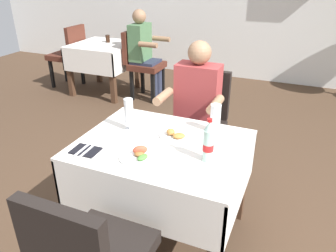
{
  "coord_description": "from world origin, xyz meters",
  "views": [
    {
      "loc": [
        0.64,
        -1.78,
        1.78
      ],
      "look_at": [
        -0.12,
        0.01,
        0.82
      ],
      "focal_mm": 35.02,
      "sensor_mm": 36.0,
      "label": 1
    }
  ],
  "objects_px": {
    "background_chair_left": "(69,53)",
    "background_patron": "(144,50)",
    "background_chair_right": "(141,61)",
    "background_table_tumbler": "(108,39)",
    "seated_diner_far": "(195,108)",
    "background_dining_table": "(104,56)",
    "plate_far_diner": "(176,134)",
    "beer_glass_left": "(215,118)",
    "beer_glass_middle": "(129,114)",
    "cola_bottle_primary": "(208,143)",
    "chair_far_diner_seat": "(200,120)",
    "napkin_cutlery_set": "(85,150)",
    "plate_near_camera": "(139,155)",
    "main_dining_table": "(162,166)"
  },
  "relations": [
    {
      "from": "background_chair_left",
      "to": "background_patron",
      "type": "relative_size",
      "value": 0.77
    },
    {
      "from": "background_chair_right",
      "to": "background_table_tumbler",
      "type": "relative_size",
      "value": 8.82
    },
    {
      "from": "seated_diner_far",
      "to": "background_dining_table",
      "type": "distance_m",
      "value": 2.66
    },
    {
      "from": "plate_far_diner",
      "to": "beer_glass_left",
      "type": "height_order",
      "value": "beer_glass_left"
    },
    {
      "from": "beer_glass_middle",
      "to": "cola_bottle_primary",
      "type": "bearing_deg",
      "value": -15.87
    },
    {
      "from": "cola_bottle_primary",
      "to": "background_chair_left",
      "type": "distance_m",
      "value": 3.93
    },
    {
      "from": "chair_far_diner_seat",
      "to": "background_patron",
      "type": "distance_m",
      "value": 2.1
    },
    {
      "from": "seated_diner_far",
      "to": "background_dining_table",
      "type": "bearing_deg",
      "value": 139.85
    },
    {
      "from": "background_chair_left",
      "to": "background_table_tumbler",
      "type": "distance_m",
      "value": 0.71
    },
    {
      "from": "cola_bottle_primary",
      "to": "napkin_cutlery_set",
      "type": "distance_m",
      "value": 0.76
    },
    {
      "from": "chair_far_diner_seat",
      "to": "plate_near_camera",
      "type": "relative_size",
      "value": 4.11
    },
    {
      "from": "beer_glass_middle",
      "to": "cola_bottle_primary",
      "type": "xyz_separation_m",
      "value": [
        0.62,
        -0.18,
        -0.0
      ]
    },
    {
      "from": "background_chair_right",
      "to": "napkin_cutlery_set",
      "type": "bearing_deg",
      "value": -69.57
    },
    {
      "from": "plate_far_diner",
      "to": "cola_bottle_primary",
      "type": "bearing_deg",
      "value": -37.15
    },
    {
      "from": "plate_far_diner",
      "to": "beer_glass_middle",
      "type": "bearing_deg",
      "value": -173.63
    },
    {
      "from": "plate_near_camera",
      "to": "plate_far_diner",
      "type": "xyz_separation_m",
      "value": [
        0.1,
        0.34,
        -0.0
      ]
    },
    {
      "from": "cola_bottle_primary",
      "to": "main_dining_table",
      "type": "bearing_deg",
      "value": 165.8
    },
    {
      "from": "napkin_cutlery_set",
      "to": "chair_far_diner_seat",
      "type": "bearing_deg",
      "value": 70.12
    },
    {
      "from": "main_dining_table",
      "to": "background_table_tumbler",
      "type": "bearing_deg",
      "value": 128.47
    },
    {
      "from": "beer_glass_left",
      "to": "background_patron",
      "type": "distance_m",
      "value": 2.68
    },
    {
      "from": "main_dining_table",
      "to": "background_chair_right",
      "type": "xyz_separation_m",
      "value": [
        -1.4,
        2.42,
        -0.02
      ]
    },
    {
      "from": "seated_diner_far",
      "to": "beer_glass_middle",
      "type": "distance_m",
      "value": 0.7
    },
    {
      "from": "beer_glass_left",
      "to": "background_dining_table",
      "type": "height_order",
      "value": "beer_glass_left"
    },
    {
      "from": "plate_far_diner",
      "to": "main_dining_table",
      "type": "bearing_deg",
      "value": -110.45
    },
    {
      "from": "plate_far_diner",
      "to": "background_chair_left",
      "type": "distance_m",
      "value": 3.57
    },
    {
      "from": "cola_bottle_primary",
      "to": "background_chair_right",
      "type": "distance_m",
      "value": 3.06
    },
    {
      "from": "beer_glass_middle",
      "to": "background_table_tumbler",
      "type": "distance_m",
      "value": 3.0
    },
    {
      "from": "cola_bottle_primary",
      "to": "background_dining_table",
      "type": "height_order",
      "value": "cola_bottle_primary"
    },
    {
      "from": "background_chair_left",
      "to": "main_dining_table",
      "type": "bearing_deg",
      "value": -42.16
    },
    {
      "from": "napkin_cutlery_set",
      "to": "background_table_tumbler",
      "type": "xyz_separation_m",
      "value": [
        -1.62,
        2.82,
        0.05
      ]
    },
    {
      "from": "background_chair_left",
      "to": "plate_far_diner",
      "type": "bearing_deg",
      "value": -40.08
    },
    {
      "from": "chair_far_diner_seat",
      "to": "plate_far_diner",
      "type": "distance_m",
      "value": 0.72
    },
    {
      "from": "main_dining_table",
      "to": "beer_glass_left",
      "type": "relative_size",
      "value": 5.41
    },
    {
      "from": "chair_far_diner_seat",
      "to": "cola_bottle_primary",
      "type": "xyz_separation_m",
      "value": [
        0.33,
        -0.91,
        0.31
      ]
    },
    {
      "from": "background_dining_table",
      "to": "cola_bottle_primary",
      "type": "bearing_deg",
      "value": -46.6
    },
    {
      "from": "background_table_tumbler",
      "to": "chair_far_diner_seat",
      "type": "bearing_deg",
      "value": -40.4
    },
    {
      "from": "beer_glass_left",
      "to": "background_chair_left",
      "type": "xyz_separation_m",
      "value": [
        -2.94,
        2.12,
        -0.29
      ]
    },
    {
      "from": "beer_glass_middle",
      "to": "napkin_cutlery_set",
      "type": "bearing_deg",
      "value": -106.38
    },
    {
      "from": "cola_bottle_primary",
      "to": "background_chair_left",
      "type": "height_order",
      "value": "cola_bottle_primary"
    },
    {
      "from": "seated_diner_far",
      "to": "beer_glass_middle",
      "type": "relative_size",
      "value": 5.45
    },
    {
      "from": "background_dining_table",
      "to": "background_chair_right",
      "type": "relative_size",
      "value": 0.88
    },
    {
      "from": "plate_far_diner",
      "to": "background_chair_left",
      "type": "height_order",
      "value": "background_chair_left"
    },
    {
      "from": "cola_bottle_primary",
      "to": "background_patron",
      "type": "height_order",
      "value": "background_patron"
    },
    {
      "from": "background_chair_right",
      "to": "beer_glass_middle",
      "type": "bearing_deg",
      "value": -64.45
    },
    {
      "from": "beer_glass_left",
      "to": "plate_near_camera",
      "type": "bearing_deg",
      "value": -122.24
    },
    {
      "from": "chair_far_diner_seat",
      "to": "cola_bottle_primary",
      "type": "distance_m",
      "value": 1.01
    },
    {
      "from": "seated_diner_far",
      "to": "background_table_tumbler",
      "type": "distance_m",
      "value": 2.72
    },
    {
      "from": "beer_glass_left",
      "to": "beer_glass_middle",
      "type": "height_order",
      "value": "beer_glass_middle"
    },
    {
      "from": "plate_near_camera",
      "to": "background_chair_right",
      "type": "bearing_deg",
      "value": 117.1
    },
    {
      "from": "seated_diner_far",
      "to": "napkin_cutlery_set",
      "type": "height_order",
      "value": "seated_diner_far"
    }
  ]
}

